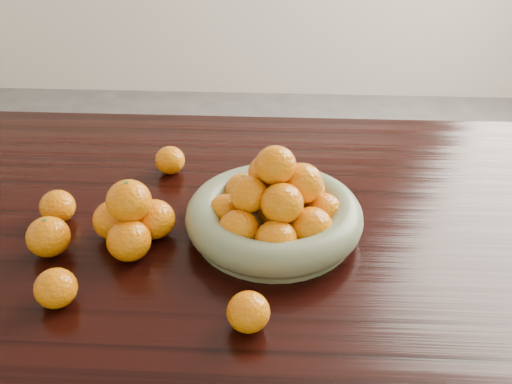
{
  "coord_description": "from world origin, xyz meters",
  "views": [
    {
      "loc": [
        0.04,
        -0.95,
        1.41
      ],
      "look_at": [
        -0.0,
        -0.02,
        0.83
      ],
      "focal_mm": 40.0,
      "sensor_mm": 36.0,
      "label": 1
    }
  ],
  "objects_px": {
    "dining_table": "(259,255)",
    "orange_pyramid": "(132,220)",
    "loose_orange_0": "(48,237)",
    "fruit_bowl": "(275,211)"
  },
  "relations": [
    {
      "from": "fruit_bowl",
      "to": "loose_orange_0",
      "type": "height_order",
      "value": "fruit_bowl"
    },
    {
      "from": "dining_table",
      "to": "orange_pyramid",
      "type": "bearing_deg",
      "value": -159.81
    },
    {
      "from": "dining_table",
      "to": "orange_pyramid",
      "type": "height_order",
      "value": "orange_pyramid"
    },
    {
      "from": "orange_pyramid",
      "to": "dining_table",
      "type": "bearing_deg",
      "value": 20.19
    },
    {
      "from": "orange_pyramid",
      "to": "loose_orange_0",
      "type": "relative_size",
      "value": 1.97
    },
    {
      "from": "dining_table",
      "to": "loose_orange_0",
      "type": "height_order",
      "value": "loose_orange_0"
    },
    {
      "from": "dining_table",
      "to": "fruit_bowl",
      "type": "height_order",
      "value": "fruit_bowl"
    },
    {
      "from": "orange_pyramid",
      "to": "loose_orange_0",
      "type": "xyz_separation_m",
      "value": [
        -0.15,
        -0.04,
        -0.02
      ]
    },
    {
      "from": "loose_orange_0",
      "to": "fruit_bowl",
      "type": "bearing_deg",
      "value": 11.74
    },
    {
      "from": "fruit_bowl",
      "to": "dining_table",
      "type": "bearing_deg",
      "value": 130.7
    }
  ]
}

